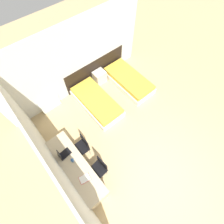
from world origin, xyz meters
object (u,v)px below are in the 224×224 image
bed_near_door (129,81)px  chair_near_notebook (99,168)px  chair_near_laptop (82,146)px  nightstand (100,77)px  laptop (63,154)px  bed_near_window (97,102)px

bed_near_door → chair_near_notebook: 3.53m
chair_near_laptop → bed_near_door: bearing=22.0°
nightstand → chair_near_notebook: (-2.15, -2.77, 0.26)m
nightstand → laptop: bearing=-144.5°
nightstand → laptop: laptop is taller
chair_near_notebook → laptop: bearing=118.7°
laptop → bed_near_door: bearing=13.5°
chair_near_notebook → laptop: (-0.55, 0.84, 0.29)m
bed_near_window → chair_near_laptop: bearing=-140.5°
nightstand → bed_near_window: bearing=-133.4°
laptop → bed_near_window: bearing=25.7°
nightstand → chair_near_laptop: bearing=-137.7°
bed_near_door → chair_near_notebook: (-2.93, -1.95, 0.32)m
bed_near_door → chair_near_notebook: bearing=-146.4°
bed_near_door → chair_near_laptop: 3.16m
chair_near_laptop → chair_near_notebook: same height
bed_near_window → chair_near_notebook: 2.40m
bed_near_window → bed_near_door: (1.55, 0.00, 0.00)m
chair_near_laptop → nightstand: bearing=43.1°
bed_near_door → laptop: laptop is taller
bed_near_door → nightstand: size_ratio=3.90×
bed_near_window → chair_near_laptop: chair_near_laptop is taller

